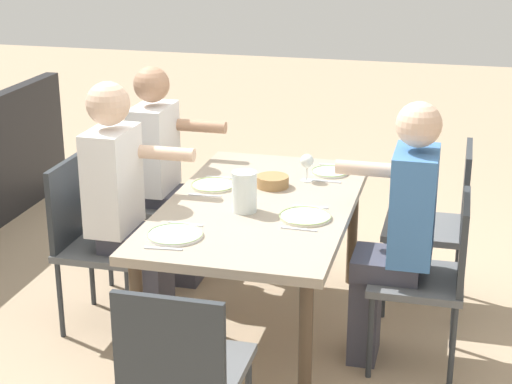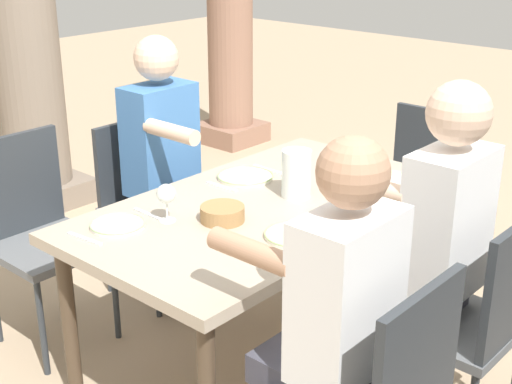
% 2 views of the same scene
% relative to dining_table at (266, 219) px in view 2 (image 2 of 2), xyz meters
% --- Properties ---
extents(ground_plane, '(16.00, 16.00, 0.00)m').
position_rel_dining_table_xyz_m(ground_plane, '(0.00, 0.00, -0.66)').
color(ground_plane, tan).
extents(dining_table, '(1.61, 0.92, 0.73)m').
position_rel_dining_table_xyz_m(dining_table, '(0.00, 0.00, 0.00)').
color(dining_table, tan).
rests_on(dining_table, ground).
extents(chair_west_north, '(0.44, 0.44, 0.94)m').
position_rel_dining_table_xyz_m(chair_west_north, '(-0.52, 0.88, -0.12)').
color(chair_west_north, '#5B5E61').
rests_on(chair_west_north, ground).
extents(chair_mid_north, '(0.44, 0.44, 0.87)m').
position_rel_dining_table_xyz_m(chair_mid_north, '(0.10, 0.88, -0.16)').
color(chair_mid_north, '#5B5E61').
rests_on(chair_mid_north, ground).
extents(chair_mid_south, '(0.44, 0.44, 0.90)m').
position_rel_dining_table_xyz_m(chair_mid_south, '(0.10, -0.88, -0.15)').
color(chair_mid_south, '#5B5E61').
rests_on(chair_mid_south, ground).
extents(chair_head_east, '(0.44, 0.44, 0.86)m').
position_rel_dining_table_xyz_m(chair_head_east, '(1.22, 0.00, -0.15)').
color(chair_head_east, '#5B5E61').
rests_on(chair_head_east, ground).
extents(diner_woman_green, '(0.35, 0.50, 1.33)m').
position_rel_dining_table_xyz_m(diner_woman_green, '(0.10, -0.68, 0.06)').
color(diner_woman_green, '#3F3F4C').
rests_on(diner_woman_green, ground).
extents(diner_man_white, '(0.35, 0.49, 1.29)m').
position_rel_dining_table_xyz_m(diner_man_white, '(-0.53, -0.69, 0.03)').
color(diner_man_white, '#3F3F4C').
rests_on(diner_man_white, ground).
extents(diner_guest_third, '(0.35, 0.49, 1.31)m').
position_rel_dining_table_xyz_m(diner_guest_third, '(0.10, 0.70, 0.04)').
color(diner_guest_third, '#3F3F4C').
rests_on(diner_guest_third, ground).
extents(plate_0, '(0.21, 0.21, 0.02)m').
position_rel_dining_table_xyz_m(plate_0, '(-0.55, 0.26, 0.08)').
color(plate_0, white).
rests_on(plate_0, dining_table).
extents(wine_glass_0, '(0.07, 0.07, 0.15)m').
position_rel_dining_table_xyz_m(wine_glass_0, '(-0.39, 0.16, 0.18)').
color(wine_glass_0, white).
rests_on(wine_glass_0, dining_table).
extents(fork_0, '(0.03, 0.17, 0.01)m').
position_rel_dining_table_xyz_m(fork_0, '(-0.70, 0.26, 0.07)').
color(fork_0, silver).
rests_on(fork_0, dining_table).
extents(spoon_0, '(0.02, 0.17, 0.01)m').
position_rel_dining_table_xyz_m(spoon_0, '(-0.40, 0.26, 0.07)').
color(spoon_0, silver).
rests_on(spoon_0, dining_table).
extents(plate_1, '(0.24, 0.24, 0.02)m').
position_rel_dining_table_xyz_m(plate_1, '(-0.18, -0.30, 0.08)').
color(plate_1, silver).
rests_on(plate_1, dining_table).
extents(fork_1, '(0.03, 0.17, 0.01)m').
position_rel_dining_table_xyz_m(fork_1, '(-0.33, -0.30, 0.07)').
color(fork_1, silver).
rests_on(fork_1, dining_table).
extents(spoon_1, '(0.03, 0.17, 0.01)m').
position_rel_dining_table_xyz_m(spoon_1, '(-0.03, -0.30, 0.07)').
color(spoon_1, silver).
rests_on(spoon_1, dining_table).
extents(plate_2, '(0.25, 0.25, 0.02)m').
position_rel_dining_table_xyz_m(plate_2, '(0.16, 0.26, 0.08)').
color(plate_2, silver).
rests_on(plate_2, dining_table).
extents(fork_2, '(0.02, 0.17, 0.01)m').
position_rel_dining_table_xyz_m(fork_2, '(0.01, 0.26, 0.07)').
color(fork_2, silver).
rests_on(fork_2, dining_table).
extents(spoon_2, '(0.02, 0.17, 0.01)m').
position_rel_dining_table_xyz_m(spoon_2, '(0.31, 0.26, 0.07)').
color(spoon_2, silver).
rests_on(spoon_2, dining_table).
extents(plate_3, '(0.26, 0.26, 0.02)m').
position_rel_dining_table_xyz_m(plate_3, '(0.53, -0.26, 0.08)').
color(plate_3, white).
rests_on(plate_3, dining_table).
extents(fork_3, '(0.03, 0.17, 0.01)m').
position_rel_dining_table_xyz_m(fork_3, '(0.38, -0.26, 0.07)').
color(fork_3, silver).
rests_on(fork_3, dining_table).
extents(spoon_3, '(0.03, 0.17, 0.01)m').
position_rel_dining_table_xyz_m(spoon_3, '(0.68, -0.26, 0.07)').
color(spoon_3, silver).
rests_on(spoon_3, dining_table).
extents(water_pitcher, '(0.12, 0.12, 0.20)m').
position_rel_dining_table_xyz_m(water_pitcher, '(0.14, -0.04, 0.16)').
color(water_pitcher, white).
rests_on(water_pitcher, dining_table).
extents(bread_basket, '(0.17, 0.17, 0.06)m').
position_rel_dining_table_xyz_m(bread_basket, '(-0.25, 0.01, 0.10)').
color(bread_basket, '#9E7547').
rests_on(bread_basket, dining_table).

